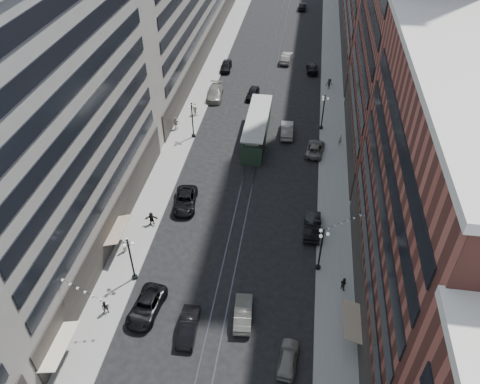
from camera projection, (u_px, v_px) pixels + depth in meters
The scene contains 34 objects.
ground at pixel (260, 125), 71.18m from camera, with size 220.00×220.00×0.00m, color black.
sidewalk_west at pixel (203, 90), 80.05m from camera, with size 4.00×180.00×0.15m, color gray.
sidewalk_east at pixel (333, 98), 77.57m from camera, with size 4.00×180.00×0.15m, color gray.
rail_west at pixel (263, 94), 78.93m from camera, with size 0.12×180.00×0.02m, color #2D2D33.
rail_east at pixel (271, 94), 78.77m from camera, with size 0.12×180.00×0.02m, color #2D2D33.
building_west_mid at pixel (50, 129), 43.53m from camera, with size 8.00×36.00×28.00m, color gray.
building_east_mid at pixel (431, 216), 37.12m from camera, with size 8.00×30.00×24.00m, color brown.
lamppost_sw_far at pixel (131, 258), 45.69m from camera, with size 1.03×1.14×5.52m.
lamppost_sw_mid at pixel (192, 119), 66.42m from camera, with size 1.03×1.14×5.52m.
lamppost_se_far at pixel (321, 248), 46.69m from camera, with size 1.03×1.14×5.52m.
lamppost_se_mid at pixel (323, 111), 68.19m from camera, with size 1.03×1.14×5.52m.
streetcar at pixel (257, 129), 66.86m from camera, with size 3.00×13.55×3.75m.
car_2 at pixel (146, 306), 44.06m from camera, with size 2.49×5.39×1.50m, color black.
car_4 at pixel (288, 358), 39.95m from camera, with size 1.64×4.08×1.39m, color slate.
car_5 at pixel (188, 327), 42.30m from camera, with size 1.59×4.55×1.50m, color black.
pedestrian_2 at pixel (106, 308), 43.73m from camera, with size 0.76×0.41×1.55m, color black.
car_7 at pixel (185, 200), 56.06m from camera, with size 2.55×5.52×1.54m, color black.
car_8 at pixel (215, 93), 77.39m from camera, with size 2.42×5.95×1.73m, color slate.
car_9 at pixel (226, 66), 85.78m from camera, with size 1.88×4.67×1.59m, color black.
car_10 at pixel (312, 226), 52.53m from camera, with size 1.79×5.14×1.69m, color black.
car_11 at pixel (315, 148), 64.93m from camera, with size 2.27×4.93×1.37m, color #615E57.
car_12 at pixel (312, 68), 85.30m from camera, with size 2.01×4.95×1.44m, color black.
car_13 at pixel (253, 93), 77.51m from camera, with size 1.79×4.45×1.52m, color black.
car_14 at pixel (287, 57), 88.64m from camera, with size 1.80×5.15×1.70m, color slate.
pedestrian_5 at pixel (151, 218), 53.29m from camera, with size 1.52×0.44×1.64m, color black.
pedestrian_6 at pixel (176, 123), 69.32m from camera, with size 1.12×0.51×1.91m, color #9F9783.
pedestrian_7 at pixel (344, 283), 46.02m from camera, with size 0.73×0.40×1.49m, color black.
pedestrian_8 at pixel (340, 140), 66.07m from camera, with size 0.63×0.41×1.72m, color #A69A89.
pedestrian_9 at pixel (329, 84), 79.51m from camera, with size 1.18×0.49×1.83m, color black.
car_extra_0 at pixel (287, 130), 68.44m from camera, with size 1.78×5.09×1.68m, color slate.
car_extra_1 at pixel (243, 313), 43.50m from camera, with size 1.61×4.61×1.52m, color slate.
car_extra_2 at pixel (303, 6), 112.41m from camera, with size 1.60×4.58×1.51m, color black.
pedestrian_extra_0 at pixel (124, 246), 49.90m from camera, with size 0.60×0.39×1.64m, color #A29D86.
pedestrian_extra_1 at pixel (195, 109), 72.68m from camera, with size 0.94×0.51×1.93m, color #AAA48D.
Camera 1 is at (5.93, -1.51, 36.91)m, focal length 35.00 mm.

